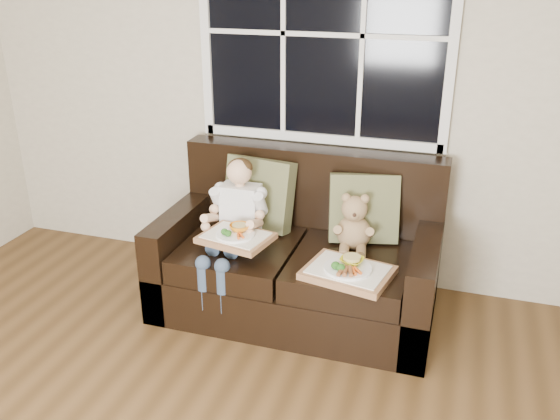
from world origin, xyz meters
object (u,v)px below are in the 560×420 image
(loveseat, at_px, (299,262))
(child, at_px, (235,215))
(teddy_bear, at_px, (354,226))
(tray_right, at_px, (348,271))
(tray_left, at_px, (236,236))

(loveseat, bearing_deg, child, -163.16)
(loveseat, distance_m, teddy_bear, 0.44)
(child, distance_m, teddy_bear, 0.72)
(child, bearing_deg, teddy_bear, 10.62)
(loveseat, distance_m, child, 0.51)
(tray_right, bearing_deg, loveseat, 149.31)
(loveseat, distance_m, tray_right, 0.53)
(child, bearing_deg, tray_left, -67.16)
(teddy_bear, height_order, tray_right, teddy_bear)
(child, xyz_separation_m, teddy_bear, (0.71, 0.13, -0.03))
(teddy_bear, relative_size, tray_left, 0.81)
(teddy_bear, xyz_separation_m, tray_left, (-0.64, -0.31, -0.02))
(loveseat, bearing_deg, teddy_bear, 3.18)
(loveseat, height_order, child, loveseat)
(tray_right, bearing_deg, tray_left, -172.90)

